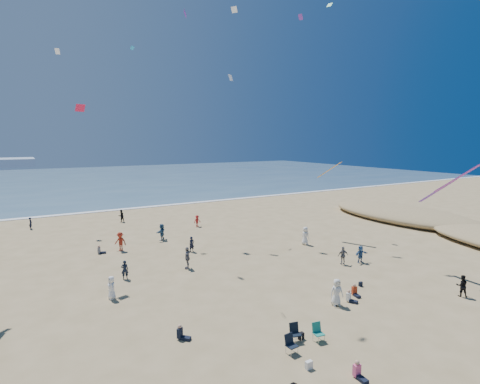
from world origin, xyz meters
TOP-DOWN VIEW (x-y plane):
  - ground at (0.00, 0.00)m, footprint 220.00×220.00m
  - ocean at (0.00, 95.00)m, footprint 220.00×100.00m
  - surf_line at (0.00, 45.00)m, footprint 220.00×1.20m
  - standing_flyers at (3.81, 15.70)m, footprint 25.88×42.22m
  - seated_group at (1.68, 5.93)m, footprint 14.49×26.73m
  - chair_cluster at (1.16, 0.12)m, footprint 2.66×1.47m
  - white_tote at (0.10, -1.62)m, footprint 0.35×0.20m
  - black_backpack at (1.53, 0.66)m, footprint 0.30×0.22m
  - navy_bag at (10.22, 4.21)m, footprint 0.28×0.18m
  - kites_aloft at (9.69, 14.02)m, footprint 42.08×39.72m

SIDE VIEW (x-z plane):
  - ground at x=0.00m, z-range 0.00..0.00m
  - ocean at x=0.00m, z-range 0.00..0.06m
  - surf_line at x=0.00m, z-range 0.00..0.08m
  - navy_bag at x=10.22m, z-range 0.00..0.34m
  - black_backpack at x=1.53m, z-range 0.00..0.38m
  - white_tote at x=0.10m, z-range 0.00..0.40m
  - seated_group at x=1.68m, z-range 0.00..0.84m
  - chair_cluster at x=1.16m, z-range 0.00..1.00m
  - standing_flyers at x=3.81m, z-range -0.09..1.80m
  - kites_aloft at x=9.69m, z-range 1.73..26.66m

